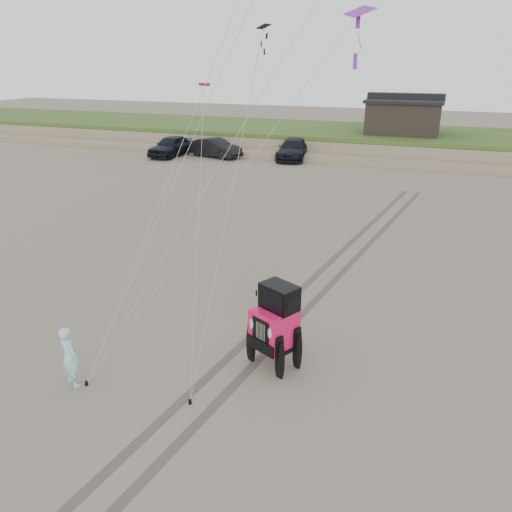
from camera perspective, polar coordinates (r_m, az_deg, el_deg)
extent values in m
plane|color=#6B6054|center=(13.25, -9.05, -14.50)|extent=(160.00, 160.00, 0.00)
cube|color=#7A6B54|center=(48.04, 13.92, 12.52)|extent=(160.00, 12.00, 1.40)
cube|color=#2D4719|center=(47.92, 14.01, 13.52)|extent=(160.00, 12.00, 0.35)
cube|color=#7A6B54|center=(41.75, 12.68, 10.71)|extent=(160.00, 3.50, 0.50)
cube|color=black|center=(46.57, 16.53, 14.90)|extent=(6.00, 5.00, 2.60)
cube|color=black|center=(46.45, 16.72, 16.64)|extent=(6.40, 5.40, 0.25)
cube|color=black|center=(46.42, 16.77, 17.10)|extent=(6.40, 1.20, 0.50)
imported|color=black|center=(44.15, -9.67, 12.29)|extent=(2.33, 5.15, 1.72)
imported|color=black|center=(43.24, -4.68, 12.23)|extent=(5.05, 2.91, 1.57)
imported|color=black|center=(42.35, 4.28, 12.07)|extent=(2.99, 5.81, 1.61)
imported|color=#88C7D3|center=(13.53, -20.55, -10.72)|extent=(0.70, 0.57, 1.65)
cube|color=#751B99|center=(17.56, 11.78, 25.70)|extent=(1.17, 1.25, 0.45)
cube|color=black|center=(15.19, 0.90, 24.76)|extent=(0.33, 0.49, 0.14)
cube|color=#D01A6D|center=(20.33, -5.92, 18.93)|extent=(0.49, 0.40, 0.15)
cylinder|color=black|center=(13.79, -18.82, -13.61)|extent=(0.08, 0.08, 0.12)
cylinder|color=black|center=(12.61, -7.55, -16.18)|extent=(0.08, 0.08, 0.12)
cube|color=#4C443D|center=(19.27, 6.80, -2.28)|extent=(4.42, 29.74, 0.01)
cube|color=#4C443D|center=(19.12, 9.13, -2.61)|extent=(4.42, 29.74, 0.01)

